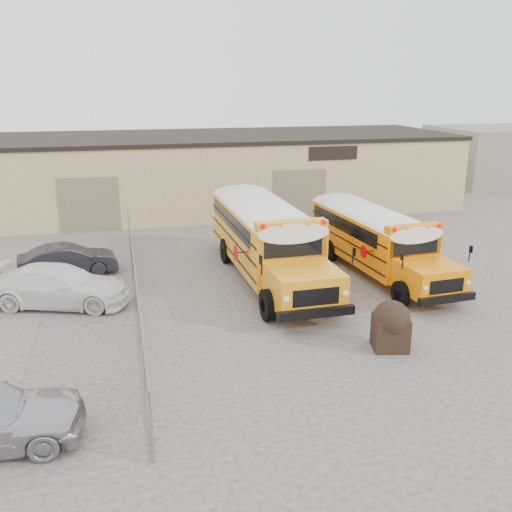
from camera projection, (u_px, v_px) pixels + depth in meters
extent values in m
plane|color=#43413E|center=(321.00, 326.00, 19.32)|extent=(120.00, 120.00, 0.00)
cube|color=tan|center=(218.00, 172.00, 37.24)|extent=(30.00, 10.00, 4.50)
cube|color=black|center=(218.00, 136.00, 36.56)|extent=(30.20, 10.20, 0.25)
cube|color=black|center=(333.00, 153.00, 33.43)|extent=(3.00, 0.08, 0.80)
cube|color=#6F634F|center=(89.00, 205.00, 31.01)|extent=(3.20, 0.08, 3.00)
cube|color=#6F634F|center=(300.00, 195.00, 33.69)|extent=(3.20, 0.08, 3.00)
cylinder|color=gray|center=(152.00, 428.00, 12.14)|extent=(0.07, 0.07, 1.80)
cylinder|color=gray|center=(144.00, 363.00, 14.92)|extent=(0.07, 0.07, 1.80)
cylinder|color=gray|center=(139.00, 318.00, 17.71)|extent=(0.07, 0.07, 1.80)
cylinder|color=gray|center=(136.00, 286.00, 20.50)|extent=(0.07, 0.07, 1.80)
cylinder|color=gray|center=(133.00, 261.00, 23.29)|extent=(0.07, 0.07, 1.80)
cylinder|color=gray|center=(131.00, 242.00, 26.07)|extent=(0.07, 0.07, 1.80)
cylinder|color=gray|center=(129.00, 227.00, 28.86)|extent=(0.07, 0.07, 1.80)
cylinder|color=gray|center=(134.00, 263.00, 20.24)|extent=(0.05, 18.00, 0.05)
cylinder|color=gray|center=(137.00, 308.00, 20.75)|extent=(0.05, 18.00, 0.05)
cube|color=gray|center=(136.00, 286.00, 20.50)|extent=(0.02, 18.00, 1.70)
cube|color=gray|center=(501.00, 155.00, 46.33)|extent=(10.00, 8.00, 4.40)
cube|color=orange|center=(230.00, 204.00, 30.39)|extent=(2.92, 8.26, 2.21)
cube|color=orange|center=(255.00, 238.00, 25.66)|extent=(2.44, 2.44, 1.24)
cube|color=black|center=(249.00, 209.00, 26.45)|extent=(2.21, 0.13, 0.81)
cube|color=white|center=(229.00, 181.00, 30.02)|extent=(2.92, 8.35, 0.43)
cube|color=orange|center=(247.00, 193.00, 26.48)|extent=(2.65, 0.61, 0.39)
sphere|color=#E50705|center=(224.00, 193.00, 25.93)|extent=(0.22, 0.22, 0.22)
sphere|color=#E50705|center=(272.00, 190.00, 26.49)|extent=(0.22, 0.22, 0.22)
sphere|color=orange|center=(238.00, 192.00, 26.08)|extent=(0.22, 0.22, 0.22)
sphere|color=orange|center=(259.00, 191.00, 26.34)|extent=(0.22, 0.22, 0.22)
cube|color=black|center=(263.00, 257.00, 24.63)|extent=(2.65, 0.31, 0.30)
cube|color=black|center=(215.00, 206.00, 34.52)|extent=(2.65, 0.29, 0.30)
cube|color=black|center=(230.00, 206.00, 30.41)|extent=(2.96, 8.10, 0.06)
cube|color=black|center=(228.00, 192.00, 30.51)|extent=(2.92, 6.97, 0.67)
cylinder|color=black|center=(227.00, 253.00, 25.63)|extent=(0.33, 1.13, 1.12)
cylinder|color=black|center=(282.00, 249.00, 26.27)|extent=(0.33, 1.13, 1.12)
cylinder|color=black|center=(201.00, 219.00, 31.91)|extent=(0.33, 1.13, 1.12)
cylinder|color=black|center=(246.00, 216.00, 32.55)|extent=(0.33, 1.13, 1.12)
cylinder|color=#BF0505|center=(205.00, 215.00, 27.31)|extent=(0.05, 0.60, 0.60)
cube|color=orange|center=(317.00, 210.00, 30.10)|extent=(2.91, 7.27, 1.91)
cube|color=orange|center=(357.00, 239.00, 26.07)|extent=(2.22, 2.22, 1.07)
cube|color=black|center=(348.00, 214.00, 26.74)|extent=(1.91, 0.21, 0.70)
cube|color=white|center=(317.00, 189.00, 29.78)|extent=(2.92, 7.34, 0.37)
cube|color=orange|center=(346.00, 201.00, 26.76)|extent=(2.32, 0.65, 0.34)
sphere|color=#E50705|center=(329.00, 201.00, 26.24)|extent=(0.19, 0.19, 0.19)
sphere|color=#E50705|center=(367.00, 198.00, 26.83)|extent=(0.19, 0.19, 0.19)
sphere|color=orange|center=(340.00, 200.00, 26.40)|extent=(0.19, 0.19, 0.19)
sphere|color=orange|center=(357.00, 199.00, 26.67)|extent=(0.19, 0.19, 0.19)
cube|color=black|center=(369.00, 255.00, 25.20)|extent=(2.30, 0.39, 0.26)
cube|color=black|center=(291.00, 211.00, 33.62)|extent=(2.30, 0.38, 0.26)
cube|color=black|center=(317.00, 211.00, 30.12)|extent=(2.94, 7.13, 0.06)
cube|color=black|center=(315.00, 199.00, 30.20)|extent=(2.85, 6.15, 0.58)
cylinder|color=black|center=(334.00, 252.00, 25.99)|extent=(0.34, 0.99, 0.97)
cylinder|color=black|center=(377.00, 248.00, 26.66)|extent=(0.34, 0.99, 0.97)
cylinder|color=black|center=(287.00, 223.00, 31.34)|extent=(0.34, 0.99, 0.97)
cylinder|color=black|center=(324.00, 220.00, 32.01)|extent=(0.34, 0.99, 0.97)
cylinder|color=#BF0505|center=(307.00, 220.00, 27.39)|extent=(0.07, 0.52, 0.52)
cube|color=black|center=(390.00, 333.00, 17.58)|extent=(1.23, 1.15, 1.05)
sphere|color=black|center=(391.00, 319.00, 17.44)|extent=(1.15, 1.15, 1.15)
imported|color=white|center=(59.00, 286.00, 20.97)|extent=(5.55, 3.56, 1.50)
imported|color=black|center=(68.00, 260.00, 24.22)|extent=(4.20, 1.99, 1.33)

